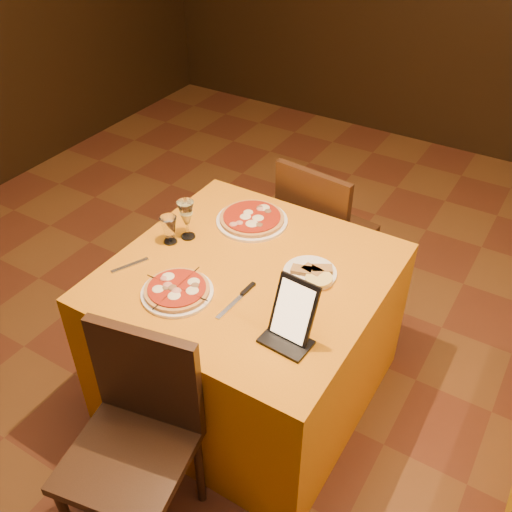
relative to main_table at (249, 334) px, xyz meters
The scene contains 13 objects.
floor 0.64m from the main_table, 51.32° to the right, with size 6.00×7.00×0.01m, color #5E2D19.
main_table is the anchor object (origin of this frame).
chair_main_near 0.81m from the main_table, 90.00° to the right, with size 0.42×0.42×0.91m, color black, non-canonical shape.
chair_main_far 0.82m from the main_table, 90.00° to the left, with size 0.43×0.43×0.91m, color black, non-canonical shape.
pizza_near 0.50m from the main_table, 120.74° to the right, with size 0.29×0.29×0.03m.
pizza_far 0.53m from the main_table, 119.29° to the left, with size 0.34×0.34×0.03m.
cutlet_dish 0.47m from the main_table, 25.88° to the left, with size 0.22×0.22×0.03m.
wine_glass 0.59m from the main_table, behind, with size 0.08×0.08×0.19m, color #C9C572, non-canonical shape.
water_glass 0.60m from the main_table, behind, with size 0.06×0.06×0.13m, color white, non-canonical shape.
tablet 0.64m from the main_table, 34.44° to the right, with size 0.16×0.01×0.24m, color black.
knife 0.43m from the main_table, 72.40° to the right, with size 0.23×0.02×0.01m, color #B6B5BC.
fork_near 0.63m from the main_table, 152.07° to the right, with size 0.17×0.02×0.01m, color silver.
fork_far 0.49m from the main_table, 102.57° to the left, with size 0.14×0.02×0.01m, color #A6A7AC.
Camera 1 is at (0.67, -1.16, 2.26)m, focal length 40.00 mm.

